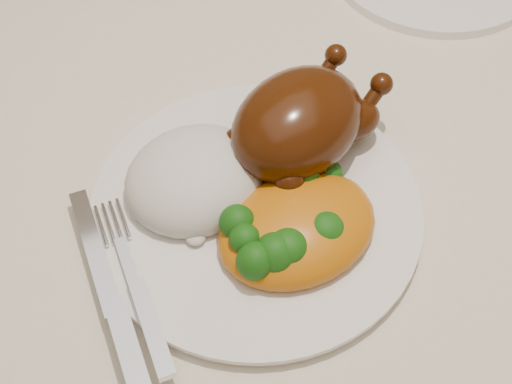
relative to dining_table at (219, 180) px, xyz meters
name	(u,v)px	position (x,y,z in m)	size (l,w,h in m)	color
dining_table	(219,180)	(0.00, 0.00, 0.00)	(1.60, 0.90, 0.76)	brown
tablecloth	(216,137)	(0.00, 0.00, 0.07)	(1.73, 1.03, 0.18)	beige
dinner_plate	(256,209)	(-0.01, -0.12, 0.11)	(0.29, 0.29, 0.01)	white
roast_chicken	(300,121)	(0.05, -0.08, 0.16)	(0.18, 0.15, 0.09)	#3F1B06
rice_mound	(195,180)	(-0.05, -0.08, 0.13)	(0.14, 0.13, 0.07)	silver
mac_and_cheese	(298,226)	(0.01, -0.16, 0.13)	(0.15, 0.12, 0.05)	orange
cutlery	(128,306)	(-0.14, -0.18, 0.12)	(0.04, 0.20, 0.01)	silver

